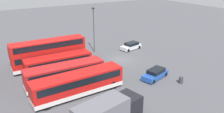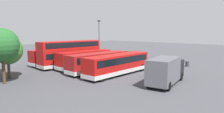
{
  "view_description": "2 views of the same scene",
  "coord_description": "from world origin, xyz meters",
  "px_view_note": "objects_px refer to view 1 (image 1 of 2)",
  "views": [
    {
      "loc": [
        -31.59,
        20.75,
        14.9
      ],
      "look_at": [
        -2.19,
        3.05,
        1.97
      ],
      "focal_mm": 36.56,
      "sensor_mm": 36.0,
      "label": 1
    },
    {
      "loc": [
        -26.47,
        32.9,
        6.25
      ],
      "look_at": [
        -0.85,
        5.38,
        1.59
      ],
      "focal_mm": 32.6,
      "sensor_mm": 36.0,
      "label": 2
    }
  ],
  "objects_px": {
    "box_truck_blue": "(108,113)",
    "car_hatchback_silver": "(131,46)",
    "bus_single_deck_second": "(65,74)",
    "lamp_post_tall": "(94,27)",
    "waste_bin_yellow": "(181,80)",
    "bus_single_deck_third": "(59,64)",
    "bus_single_deck_fifth": "(45,51)",
    "bus_single_deck_near_end": "(78,83)",
    "bus_double_decker_fourth": "(49,53)",
    "car_small_green": "(155,74)"
  },
  "relations": [
    {
      "from": "box_truck_blue",
      "to": "car_hatchback_silver",
      "type": "bearing_deg",
      "value": -40.89
    },
    {
      "from": "car_hatchback_silver",
      "to": "bus_single_deck_second",
      "type": "bearing_deg",
      "value": 114.74
    },
    {
      "from": "bus_single_deck_second",
      "to": "lamp_post_tall",
      "type": "xyz_separation_m",
      "value": [
        9.97,
        -9.54,
        3.38
      ]
    },
    {
      "from": "car_hatchback_silver",
      "to": "waste_bin_yellow",
      "type": "xyz_separation_m",
      "value": [
        -15.75,
        2.63,
        -0.23
      ]
    },
    {
      "from": "bus_single_deck_third",
      "to": "box_truck_blue",
      "type": "height_order",
      "value": "box_truck_blue"
    },
    {
      "from": "bus_single_deck_third",
      "to": "bus_single_deck_fifth",
      "type": "distance_m",
      "value": 6.96
    },
    {
      "from": "bus_single_deck_near_end",
      "to": "bus_double_decker_fourth",
      "type": "bearing_deg",
      "value": 2.26
    },
    {
      "from": "bus_double_decker_fourth",
      "to": "bus_single_deck_fifth",
      "type": "bearing_deg",
      "value": -5.15
    },
    {
      "from": "box_truck_blue",
      "to": "lamp_post_tall",
      "type": "height_order",
      "value": "lamp_post_tall"
    },
    {
      "from": "box_truck_blue",
      "to": "lamp_post_tall",
      "type": "bearing_deg",
      "value": -23.51
    },
    {
      "from": "bus_double_decker_fourth",
      "to": "waste_bin_yellow",
      "type": "distance_m",
      "value": 20.9
    },
    {
      "from": "bus_single_deck_fifth",
      "to": "bus_single_deck_second",
      "type": "bearing_deg",
      "value": 178.26
    },
    {
      "from": "bus_single_deck_fifth",
      "to": "box_truck_blue",
      "type": "bearing_deg",
      "value": 180.0
    },
    {
      "from": "box_truck_blue",
      "to": "car_small_green",
      "type": "relative_size",
      "value": 1.62
    },
    {
      "from": "bus_single_deck_near_end",
      "to": "lamp_post_tall",
      "type": "bearing_deg",
      "value": -33.87
    },
    {
      "from": "bus_single_deck_second",
      "to": "box_truck_blue",
      "type": "xyz_separation_m",
      "value": [
        -11.2,
        -0.33,
        0.08
      ]
    },
    {
      "from": "bus_single_deck_second",
      "to": "waste_bin_yellow",
      "type": "xyz_separation_m",
      "value": [
        -8.07,
        -14.05,
        -1.15
      ]
    },
    {
      "from": "bus_single_deck_third",
      "to": "bus_single_deck_fifth",
      "type": "bearing_deg",
      "value": 0.62
    },
    {
      "from": "bus_single_deck_second",
      "to": "bus_double_decker_fourth",
      "type": "bearing_deg",
      "value": -0.07
    },
    {
      "from": "car_hatchback_silver",
      "to": "waste_bin_yellow",
      "type": "distance_m",
      "value": 15.97
    },
    {
      "from": "waste_bin_yellow",
      "to": "bus_single_deck_third",
      "type": "bearing_deg",
      "value": 48.78
    },
    {
      "from": "bus_single_deck_fifth",
      "to": "car_hatchback_silver",
      "type": "relative_size",
      "value": 2.57
    },
    {
      "from": "bus_single_deck_near_end",
      "to": "waste_bin_yellow",
      "type": "relative_size",
      "value": 12.59
    },
    {
      "from": "lamp_post_tall",
      "to": "bus_single_deck_near_end",
      "type": "bearing_deg",
      "value": 146.13
    },
    {
      "from": "bus_single_deck_near_end",
      "to": "bus_single_deck_third",
      "type": "bearing_deg",
      "value": 0.25
    },
    {
      "from": "box_truck_blue",
      "to": "car_small_green",
      "type": "bearing_deg",
      "value": -61.92
    },
    {
      "from": "bus_single_deck_near_end",
      "to": "box_truck_blue",
      "type": "relative_size",
      "value": 1.52
    },
    {
      "from": "box_truck_blue",
      "to": "bus_single_deck_near_end",
      "type": "bearing_deg",
      "value": -0.83
    },
    {
      "from": "bus_single_deck_fifth",
      "to": "car_hatchback_silver",
      "type": "distance_m",
      "value": 16.68
    },
    {
      "from": "bus_single_deck_second",
      "to": "bus_single_deck_third",
      "type": "distance_m",
      "value": 3.91
    },
    {
      "from": "box_truck_blue",
      "to": "waste_bin_yellow",
      "type": "height_order",
      "value": "box_truck_blue"
    },
    {
      "from": "bus_single_deck_fifth",
      "to": "waste_bin_yellow",
      "type": "distance_m",
      "value": 23.4
    },
    {
      "from": "bus_single_deck_near_end",
      "to": "lamp_post_tall",
      "type": "xyz_separation_m",
      "value": [
        13.56,
        -9.1,
        3.38
      ]
    },
    {
      "from": "bus_single_deck_third",
      "to": "box_truck_blue",
      "type": "relative_size",
      "value": 1.29
    },
    {
      "from": "bus_single_deck_fifth",
      "to": "car_hatchback_silver",
      "type": "bearing_deg",
      "value": -100.98
    },
    {
      "from": "bus_single_deck_third",
      "to": "waste_bin_yellow",
      "type": "xyz_separation_m",
      "value": [
        -11.96,
        -13.65,
        -1.14
      ]
    },
    {
      "from": "bus_single_deck_fifth",
      "to": "box_truck_blue",
      "type": "relative_size",
      "value": 1.53
    },
    {
      "from": "bus_single_deck_fifth",
      "to": "car_hatchback_silver",
      "type": "height_order",
      "value": "bus_single_deck_fifth"
    },
    {
      "from": "bus_single_deck_third",
      "to": "lamp_post_tall",
      "type": "distance_m",
      "value": 11.48
    },
    {
      "from": "bus_single_deck_third",
      "to": "bus_single_deck_second",
      "type": "bearing_deg",
      "value": 174.06
    },
    {
      "from": "lamp_post_tall",
      "to": "car_hatchback_silver",
      "type": "bearing_deg",
      "value": -107.74
    },
    {
      "from": "lamp_post_tall",
      "to": "waste_bin_yellow",
      "type": "distance_m",
      "value": 19.13
    },
    {
      "from": "bus_single_deck_second",
      "to": "lamp_post_tall",
      "type": "distance_m",
      "value": 14.2
    },
    {
      "from": "bus_single_deck_third",
      "to": "bus_single_deck_near_end",
      "type": "bearing_deg",
      "value": -179.75
    },
    {
      "from": "bus_single_deck_fifth",
      "to": "car_small_green",
      "type": "bearing_deg",
      "value": -143.58
    },
    {
      "from": "bus_single_deck_near_end",
      "to": "bus_single_deck_third",
      "type": "height_order",
      "value": "same"
    },
    {
      "from": "car_small_green",
      "to": "bus_single_deck_third",
      "type": "bearing_deg",
      "value": 52.62
    },
    {
      "from": "bus_single_deck_near_end",
      "to": "car_small_green",
      "type": "height_order",
      "value": "bus_single_deck_near_end"
    },
    {
      "from": "waste_bin_yellow",
      "to": "car_hatchback_silver",
      "type": "bearing_deg",
      "value": -9.46
    },
    {
      "from": "box_truck_blue",
      "to": "waste_bin_yellow",
      "type": "distance_m",
      "value": 14.13
    }
  ]
}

